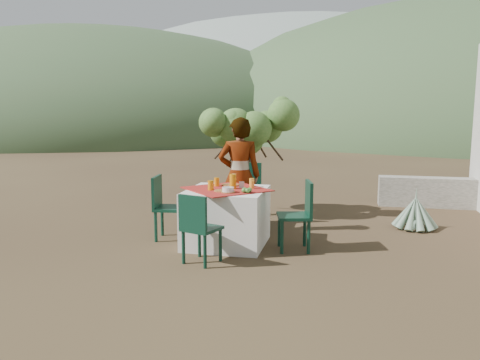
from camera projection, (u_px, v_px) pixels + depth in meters
name	position (u px, v px, depth m)	size (l,w,h in m)	color
ground	(214.00, 247.00, 6.17)	(160.00, 160.00, 0.00)	#352318
table	(227.00, 217.00, 6.24)	(1.30, 1.30, 0.76)	white
chair_far	(245.00, 191.00, 7.26)	(0.45, 0.45, 0.98)	black
chair_near	(198.00, 226.00, 5.43)	(0.49, 0.49, 0.83)	black
chair_left	(165.00, 204.00, 6.50)	(0.46, 0.46, 0.89)	black
chair_right	(300.00, 212.00, 5.98)	(0.50, 0.50, 0.90)	black
person	(239.00, 176.00, 6.81)	(0.62, 0.41, 1.69)	#8C6651
shrub_tree	(252.00, 135.00, 7.85)	(1.48, 1.46, 1.74)	#3F301F
agave	(415.00, 213.00, 7.11)	(0.67, 0.66, 0.71)	gray
stone_wall	(452.00, 193.00, 8.63)	(2.60, 0.35, 0.55)	#9C9588
hill_near_left	(104.00, 132.00, 39.01)	(40.00, 40.00, 16.00)	#314929
hill_near_right	(474.00, 132.00, 38.33)	(48.00, 48.00, 20.00)	#314929
hill_far_center	(298.00, 125.00, 57.22)	(60.00, 60.00, 24.00)	gray
plate_far	(230.00, 185.00, 6.44)	(0.24, 0.24, 0.01)	brown
plate_near	(222.00, 191.00, 5.98)	(0.20, 0.20, 0.01)	brown
glass_far	(217.00, 182.00, 6.38)	(0.07, 0.07, 0.12)	orange
glass_near	(211.00, 185.00, 6.07)	(0.08, 0.08, 0.12)	orange
juice_pitcher	(233.00, 181.00, 6.17)	(0.09, 0.09, 0.19)	orange
bowl_plate	(228.00, 192.00, 5.89)	(0.18, 0.18, 0.01)	brown
white_bowl	(228.00, 189.00, 5.89)	(0.15, 0.15, 0.06)	silver
jar_left	(252.00, 185.00, 6.19)	(0.06, 0.06, 0.10)	orange
jar_right	(252.00, 182.00, 6.37)	(0.07, 0.07, 0.11)	orange
napkin_holder	(242.00, 185.00, 6.22)	(0.07, 0.04, 0.09)	silver
fruit_cluster	(246.00, 190.00, 5.88)	(0.12, 0.12, 0.06)	#43802E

